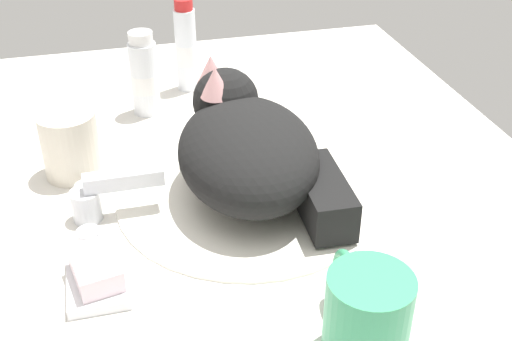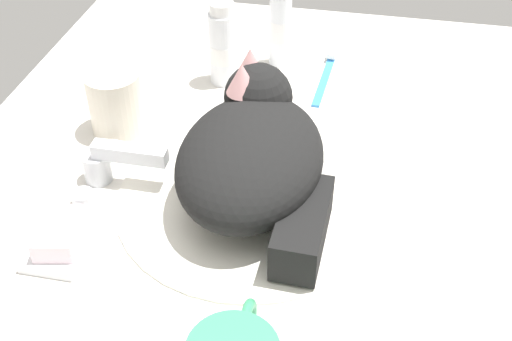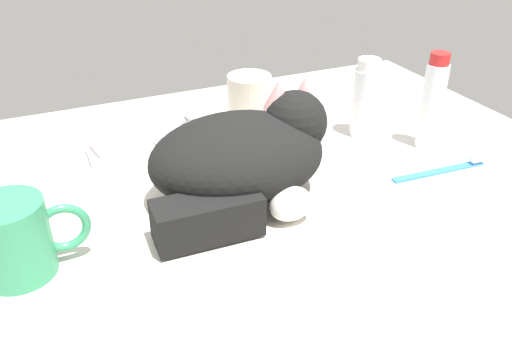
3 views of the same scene
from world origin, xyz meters
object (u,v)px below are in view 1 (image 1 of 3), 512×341
Objects in this scene: mouthwash_bottle at (186,48)px; coffee_mug at (366,315)px; toothbrush at (238,88)px; toothpaste_bottle at (144,76)px; cat at (249,147)px; soap_bar at (96,268)px; faucet at (99,199)px; rinse_cup at (70,144)px.

coffee_mug is at bearing -173.89° from mouthwash_bottle.
mouthwash_bottle reaches higher than toothbrush.
toothpaste_bottle is (54.39, 14.26, 1.62)cm from coffee_mug.
mouthwash_bottle is (32.82, 2.62, 0.65)cm from cat.
cat is 32.93cm from mouthwash_bottle.
mouthwash_bottle reaches higher than soap_bar.
faucet is at bearing 154.29° from mouthwash_bottle.
rinse_cup is (38.62, 25.79, -0.03)cm from coffee_mug.
cat is 30.86cm from toothbrush.
coffee_mug is (-27.62, -22.87, 1.83)cm from faucet.
soap_bar is 50.17cm from toothbrush.
faucet is 1.81× the size of soap_bar.
mouthwash_bottle is 0.99× the size of toothbrush.
mouthwash_bottle is (22.84, -19.21, 2.76)cm from rinse_cup.
soap_bar is at bearing 124.29° from cat.
soap_bar is (15.11, 23.81, -2.05)cm from coffee_mug.
toothpaste_bottle is (26.77, -8.61, 3.46)cm from faucet.
faucet reaches higher than soap_bar.
soap_bar is (-12.51, 0.94, -0.22)cm from faucet.
rinse_cup reaches higher than soap_bar.
toothbrush is (58.42, -1.43, -4.01)cm from coffee_mug.
toothbrush is (29.78, -5.39, -6.08)cm from cat.
cat is 2.20× the size of coffee_mug.
faucet is at bearing -165.15° from rinse_cup.
soap_bar is 49.68cm from mouthwash_bottle.
rinse_cup is 23.68cm from soap_bar.
toothpaste_bottle reaches higher than faucet.
coffee_mug is 0.92× the size of toothpaste_bottle.
faucet is at bearing 141.73° from toothbrush.
cat is 3.86× the size of soap_bar.
cat is (1.03, -18.91, 3.91)cm from faucet.
faucet is 1.41× the size of rinse_cup.
toothbrush is at bearing -30.23° from soap_bar.
cat reaches higher than coffee_mug.
soap_bar is (-13.54, 19.85, -4.13)cm from cat.
soap_bar is at bearing 149.77° from toothbrush.
toothbrush is at bearing -53.96° from rinse_cup.
coffee_mug is at bearing -122.41° from soap_bar.
rinse_cup is 33.89cm from toothbrush.
cat is at bearing -55.71° from soap_bar.
toothbrush is at bearing -38.27° from faucet.
mouthwash_bottle reaches higher than cat.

